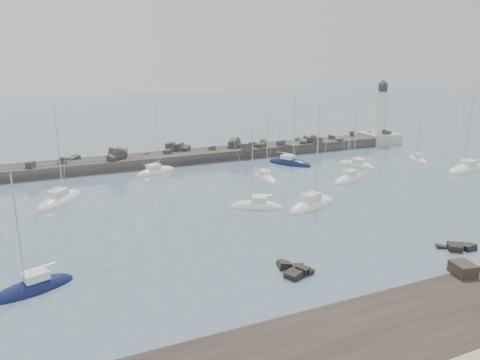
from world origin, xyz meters
name	(u,v)px	position (x,y,z in m)	size (l,w,h in m)	color
ground	(276,232)	(0.00, 0.00, 0.00)	(400.00, 400.00, 0.00)	slate
rock_shelf	(429,336)	(0.09, -21.98, 0.01)	(140.00, 12.56, 1.76)	black
rock_cluster_near	(295,271)	(-3.38, -9.55, 0.18)	(3.02, 4.13, 1.19)	black
rock_cluster_far	(458,249)	(14.46, -11.95, 0.05)	(3.48, 2.77, 1.28)	black
breakwater	(135,165)	(-7.50, 37.99, 0.34)	(115.00, 7.55, 5.29)	#312E2B
lighthouse	(380,129)	(47.00, 38.00, 3.09)	(7.00, 7.00, 14.60)	#AFAFA9
sailboat_2	(33,289)	(-25.05, -3.33, 0.15)	(7.25, 4.24, 11.18)	#101744
sailboat_3	(60,201)	(-21.08, 21.81, 0.15)	(7.85, 8.99, 14.54)	white
sailboat_4	(156,172)	(-5.34, 31.99, 0.13)	(8.02, 5.24, 12.20)	white
sailboat_5	(256,207)	(1.75, 8.51, 0.14)	(7.02, 5.34, 11.05)	white
sailboat_6	(265,178)	(9.39, 20.71, 0.13)	(2.68, 7.21, 11.26)	white
sailboat_7	(312,205)	(8.54, 5.95, 0.16)	(9.37, 6.00, 14.35)	white
sailboat_8	(290,164)	(18.27, 28.13, 0.14)	(6.55, 8.53, 13.34)	#101744
sailboat_9	(349,180)	(20.98, 14.64, 0.14)	(8.04, 5.29, 12.36)	white
sailboat_10	(357,166)	(28.26, 21.91, 0.13)	(4.72, 7.32, 11.21)	white
sailboat_11	(467,169)	(43.63, 11.81, 0.14)	(10.32, 4.98, 15.50)	white
sailboat_12	(418,160)	(41.23, 20.51, 0.14)	(3.87, 6.43, 10.00)	white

